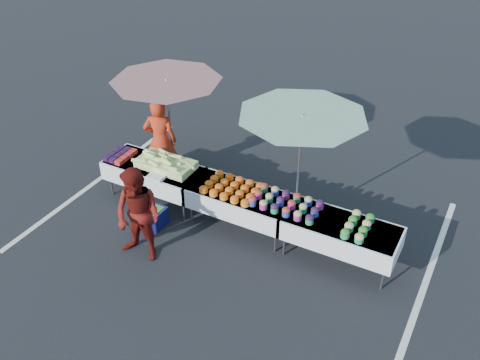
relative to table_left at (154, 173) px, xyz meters
The scene contains 17 objects.
ground 1.89m from the table_left, ahead, with size 80.00×80.00×0.00m, color black.
stripe_left 1.52m from the table_left, behind, with size 0.10×5.00×0.00m, color silver.
stripe_right 5.03m from the table_left, ahead, with size 0.10×5.00×0.00m, color silver.
table_left is the anchor object (origin of this frame).
table_center 1.80m from the table_left, ahead, with size 1.86×0.81×0.75m.
table_right 3.60m from the table_left, ahead, with size 1.86×0.81×0.75m.
berry_punnets 0.74m from the table_left, behind, with size 0.40×0.54×0.08m.
corn_pile 0.36m from the table_left, 10.10° to the left, with size 1.16×0.57×0.26m.
plastic_bags 0.47m from the table_left, 45.00° to the right, with size 0.30×0.25×0.05m, color white.
carrot_bowls 1.66m from the table_left, ahead, with size 0.95×0.69×0.11m.
potato_cups 2.66m from the table_left, ahead, with size 1.14×0.58×0.16m.
bean_baskets 3.87m from the table_left, ahead, with size 0.36×0.68×0.15m.
vendor 0.74m from the table_left, 113.57° to the left, with size 0.63×0.42×1.74m, color red.
customer 1.62m from the table_left, 62.06° to the right, with size 0.81×0.63×1.66m, color maroon.
umbrella_left 1.55m from the table_left, 100.41° to the left, with size 2.37×2.37×2.10m.
umbrella_right 3.00m from the table_left, 12.67° to the left, with size 2.17×2.17×2.16m.
storage_bin 0.86m from the table_left, 61.87° to the right, with size 0.54×0.39×0.35m.
Camera 1 is at (3.50, -6.48, 5.98)m, focal length 40.00 mm.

